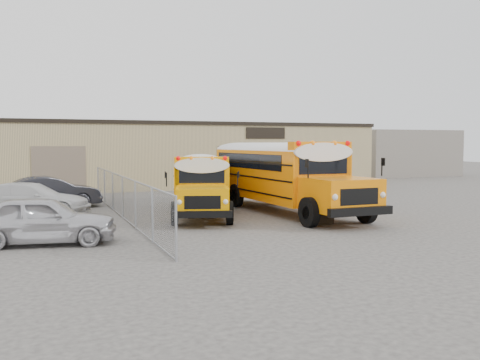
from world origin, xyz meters
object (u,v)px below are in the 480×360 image
object	(u,v)px
school_bus_right	(227,165)
car_white	(31,200)
tarp_bundle	(316,202)
car_silver	(42,220)
car_dark	(51,192)
school_bus_left	(200,172)

from	to	relation	value
school_bus_right	car_white	bearing A→B (deg)	-157.51
tarp_bundle	car_silver	size ratio (longest dim) A/B	0.36
car_silver	car_white	distance (m)	7.07
school_bus_right	car_dark	distance (m)	10.01
tarp_bundle	car_silver	xyz separation A→B (m)	(-10.35, -0.90, -0.06)
school_bus_right	car_white	distance (m)	11.63
school_bus_right	car_white	size ratio (longest dim) A/B	2.24
tarp_bundle	car_white	xyz separation A→B (m)	(-10.67, 6.16, -0.10)
car_silver	car_dark	size ratio (longest dim) A/B	0.97
car_silver	tarp_bundle	bearing A→B (deg)	-75.83
tarp_bundle	car_white	world-z (taller)	tarp_bundle
tarp_bundle	car_silver	bearing A→B (deg)	-175.04
tarp_bundle	car_white	bearing A→B (deg)	150.00
school_bus_right	car_silver	distance (m)	15.52
school_bus_right	car_dark	size ratio (longest dim) A/B	2.40
school_bus_left	car_silver	xyz separation A→B (m)	(-8.56, -10.89, -0.77)
school_bus_left	school_bus_right	size ratio (longest dim) A/B	0.83
school_bus_left	tarp_bundle	xyz separation A→B (m)	(1.79, -9.99, -0.71)
school_bus_right	car_silver	bearing A→B (deg)	-132.09
tarp_bundle	car_white	size ratio (longest dim) A/B	0.32
car_white	tarp_bundle	bearing A→B (deg)	-101.34
car_dark	school_bus_right	bearing A→B (deg)	-87.33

